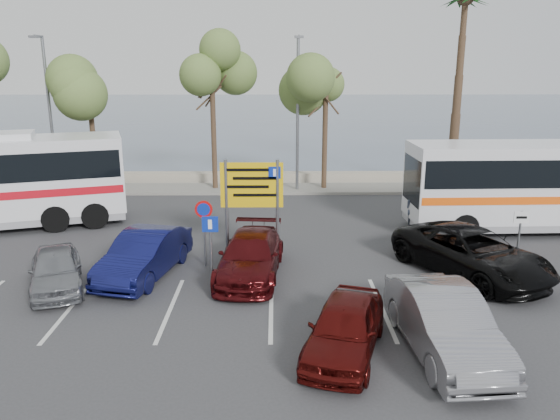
{
  "coord_description": "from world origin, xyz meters",
  "views": [
    {
      "loc": [
        1.84,
        -15.42,
        6.86
      ],
      "look_at": [
        1.99,
        3.0,
        1.85
      ],
      "focal_mm": 35.0,
      "sensor_mm": 36.0,
      "label": 1
    }
  ],
  "objects_px": {
    "street_lamp_left": "(49,107)",
    "car_maroon": "(250,256)",
    "street_lamp_right": "(298,107)",
    "suv_black": "(472,253)",
    "car_silver_b": "(444,323)",
    "car_blue": "(145,254)",
    "car_red": "(345,328)",
    "pedestrian_far": "(414,210)",
    "car_silver_a": "(56,269)",
    "direction_sign": "(252,193)"
  },
  "relations": [
    {
      "from": "street_lamp_left",
      "to": "car_maroon",
      "type": "relative_size",
      "value": 1.68
    },
    {
      "from": "street_lamp_right",
      "to": "suv_black",
      "type": "xyz_separation_m",
      "value": [
        5.3,
        -12.02,
        -3.82
      ]
    },
    {
      "from": "suv_black",
      "to": "car_silver_b",
      "type": "relative_size",
      "value": 1.18
    },
    {
      "from": "car_blue",
      "to": "car_red",
      "type": "relative_size",
      "value": 1.15
    },
    {
      "from": "car_maroon",
      "to": "pedestrian_far",
      "type": "bearing_deg",
      "value": 42.39
    },
    {
      "from": "car_blue",
      "to": "car_maroon",
      "type": "bearing_deg",
      "value": 12.72
    },
    {
      "from": "street_lamp_left",
      "to": "car_red",
      "type": "relative_size",
      "value": 2.02
    },
    {
      "from": "car_maroon",
      "to": "car_red",
      "type": "height_order",
      "value": "car_maroon"
    },
    {
      "from": "street_lamp_right",
      "to": "car_maroon",
      "type": "bearing_deg",
      "value": -99.45
    },
    {
      "from": "car_blue",
      "to": "pedestrian_far",
      "type": "height_order",
      "value": "pedestrian_far"
    },
    {
      "from": "suv_black",
      "to": "pedestrian_far",
      "type": "height_order",
      "value": "pedestrian_far"
    },
    {
      "from": "street_lamp_right",
      "to": "suv_black",
      "type": "height_order",
      "value": "street_lamp_right"
    },
    {
      "from": "pedestrian_far",
      "to": "street_lamp_right",
      "type": "bearing_deg",
      "value": 9.55
    },
    {
      "from": "car_silver_a",
      "to": "car_silver_b",
      "type": "relative_size",
      "value": 0.79
    },
    {
      "from": "car_blue",
      "to": "car_maroon",
      "type": "xyz_separation_m",
      "value": [
        3.48,
        0.0,
        -0.06
      ]
    },
    {
      "from": "car_silver_a",
      "to": "pedestrian_far",
      "type": "relative_size",
      "value": 2.09
    },
    {
      "from": "car_red",
      "to": "car_silver_b",
      "type": "bearing_deg",
      "value": 17.68
    },
    {
      "from": "direction_sign",
      "to": "car_silver_b",
      "type": "relative_size",
      "value": 0.75
    },
    {
      "from": "direction_sign",
      "to": "car_silver_b",
      "type": "bearing_deg",
      "value": -53.83
    },
    {
      "from": "car_blue",
      "to": "car_maroon",
      "type": "distance_m",
      "value": 3.48
    },
    {
      "from": "street_lamp_right",
      "to": "direction_sign",
      "type": "xyz_separation_m",
      "value": [
        -2.0,
        -10.32,
        -2.17
      ]
    },
    {
      "from": "suv_black",
      "to": "street_lamp_right",
      "type": "bearing_deg",
      "value": 86.32
    },
    {
      "from": "street_lamp_left",
      "to": "pedestrian_far",
      "type": "bearing_deg",
      "value": -21.7
    },
    {
      "from": "direction_sign",
      "to": "pedestrian_far",
      "type": "distance_m",
      "value": 7.57
    },
    {
      "from": "car_silver_a",
      "to": "car_silver_b",
      "type": "bearing_deg",
      "value": -41.07
    },
    {
      "from": "car_red",
      "to": "pedestrian_far",
      "type": "bearing_deg",
      "value": 85.21
    },
    {
      "from": "street_lamp_left",
      "to": "street_lamp_right",
      "type": "relative_size",
      "value": 1.0
    },
    {
      "from": "street_lamp_right",
      "to": "pedestrian_far",
      "type": "height_order",
      "value": "street_lamp_right"
    },
    {
      "from": "street_lamp_right",
      "to": "car_blue",
      "type": "xyz_separation_m",
      "value": [
        -5.48,
        -12.02,
        -3.85
      ]
    },
    {
      "from": "direction_sign",
      "to": "street_lamp_left",
      "type": "bearing_deg",
      "value": 136.83
    },
    {
      "from": "car_blue",
      "to": "street_lamp_right",
      "type": "bearing_deg",
      "value": 78.22
    },
    {
      "from": "car_silver_a",
      "to": "car_maroon",
      "type": "height_order",
      "value": "car_maroon"
    },
    {
      "from": "street_lamp_left",
      "to": "car_red",
      "type": "xyz_separation_m",
      "value": [
        13.5,
        -17.02,
        -3.92
      ]
    },
    {
      "from": "street_lamp_left",
      "to": "car_silver_b",
      "type": "xyz_separation_m",
      "value": [
        15.9,
        -17.02,
        -3.81
      ]
    },
    {
      "from": "street_lamp_right",
      "to": "car_red",
      "type": "distance_m",
      "value": 17.47
    },
    {
      "from": "direction_sign",
      "to": "car_red",
      "type": "relative_size",
      "value": 0.91
    },
    {
      "from": "street_lamp_right",
      "to": "car_silver_a",
      "type": "bearing_deg",
      "value": -121.52
    },
    {
      "from": "street_lamp_left",
      "to": "car_silver_b",
      "type": "bearing_deg",
      "value": -46.95
    },
    {
      "from": "street_lamp_left",
      "to": "car_maroon",
      "type": "xyz_separation_m",
      "value": [
        11.0,
        -12.02,
        -3.91
      ]
    },
    {
      "from": "car_red",
      "to": "suv_black",
      "type": "bearing_deg",
      "value": 63.85
    },
    {
      "from": "suv_black",
      "to": "car_silver_b",
      "type": "height_order",
      "value": "car_silver_b"
    },
    {
      "from": "direction_sign",
      "to": "car_blue",
      "type": "height_order",
      "value": "direction_sign"
    },
    {
      "from": "street_lamp_left",
      "to": "pedestrian_far",
      "type": "height_order",
      "value": "street_lamp_left"
    },
    {
      "from": "car_red",
      "to": "car_blue",
      "type": "bearing_deg",
      "value": 157.77
    },
    {
      "from": "car_silver_a",
      "to": "car_silver_b",
      "type": "distance_m",
      "value": 11.6
    },
    {
      "from": "street_lamp_left",
      "to": "car_red",
      "type": "distance_m",
      "value": 22.07
    },
    {
      "from": "street_lamp_left",
      "to": "suv_black",
      "type": "distance_m",
      "value": 22.22
    },
    {
      "from": "car_red",
      "to": "suv_black",
      "type": "xyz_separation_m",
      "value": [
        4.8,
        5.0,
        0.11
      ]
    },
    {
      "from": "street_lamp_left",
      "to": "suv_black",
      "type": "bearing_deg",
      "value": -33.3
    },
    {
      "from": "suv_black",
      "to": "pedestrian_far",
      "type": "distance_m",
      "value": 5.05
    }
  ]
}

